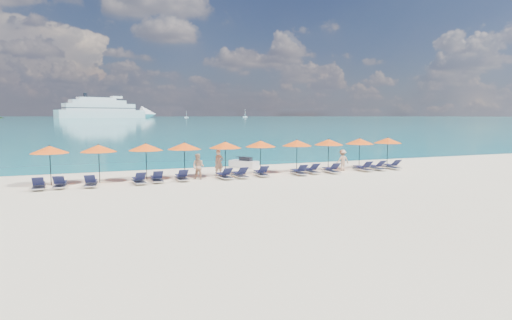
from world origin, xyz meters
name	(u,v)px	position (x,y,z in m)	size (l,w,h in m)	color
ground	(276,187)	(0.00, 0.00, 0.00)	(1400.00, 1400.00, 0.00)	beige
sea	(97,117)	(0.00, 660.00, 0.01)	(1600.00, 1300.00, 0.01)	#1FA9B2
cruise_ship	(111,111)	(14.56, 535.19, 9.15)	(124.94, 64.87, 35.17)	silver
sailboat_near	(186,117)	(115.85, 571.03, 0.96)	(5.11, 1.70, 9.38)	silver
sailboat_far	(245,117)	(209.28, 589.74, 1.29)	(6.85, 2.28, 12.55)	silver
jetski	(244,163)	(1.25, 8.69, 0.33)	(1.93, 2.36, 0.80)	silver
beachgoer_a	(219,163)	(-1.68, 5.32, 0.85)	(0.62, 0.41, 1.70)	tan
beachgoer_b	(198,167)	(-3.32, 4.18, 0.80)	(0.77, 0.45, 1.59)	tan
beachgoer_c	(343,160)	(7.17, 4.57, 0.76)	(0.98, 0.45, 1.51)	tan
umbrella_0	(50,150)	(-11.54, 5.11, 2.02)	(2.10, 2.10, 2.28)	black
umbrella_1	(99,148)	(-8.97, 5.04, 2.02)	(2.10, 2.10, 2.28)	black
umbrella_2	(146,147)	(-6.30, 5.10, 2.02)	(2.10, 2.10, 2.28)	black
umbrella_3	(184,146)	(-3.97, 5.10, 2.02)	(2.10, 2.10, 2.28)	black
umbrella_4	(225,145)	(-1.33, 5.04, 2.02)	(2.10, 2.10, 2.28)	black
umbrella_5	(261,144)	(1.20, 5.26, 2.02)	(2.10, 2.10, 2.28)	black
umbrella_6	(297,143)	(3.85, 5.14, 2.02)	(2.10, 2.10, 2.28)	black
umbrella_7	(329,142)	(6.38, 5.20, 2.02)	(2.10, 2.10, 2.28)	black
umbrella_8	(360,141)	(9.00, 5.20, 2.02)	(2.10, 2.10, 2.28)	black
umbrella_9	(388,140)	(11.57, 5.28, 2.02)	(2.10, 2.10, 2.28)	black
lounger_0	(39,185)	(-12.04, 3.81, 0.24)	(0.71, 1.73, 0.66)	silver
lounger_1	(60,184)	(-11.01, 3.92, 0.24)	(0.72, 1.73, 0.66)	silver
lounger_2	(91,183)	(-9.46, 3.75, 0.24)	(0.76, 1.75, 0.66)	silver
lounger_3	(139,180)	(-6.89, 3.80, 0.24)	(0.73, 1.74, 0.66)	silver
lounger_4	(157,178)	(-5.84, 4.04, 0.24)	(0.65, 1.71, 0.66)	silver
lounger_5	(182,177)	(-4.36, 4.12, 0.24)	(0.66, 1.71, 0.66)	silver
lounger_6	(224,175)	(-1.78, 3.88, 0.24)	(0.77, 1.75, 0.66)	silver
lounger_7	(240,174)	(-0.73, 3.93, 0.24)	(0.69, 1.72, 0.66)	silver
lounger_8	(261,173)	(0.78, 4.11, 0.24)	(0.75, 1.74, 0.66)	silver
lounger_9	(299,171)	(3.34, 3.79, 0.24)	(0.68, 1.72, 0.66)	silver
lounger_10	(311,170)	(4.39, 4.12, 0.24)	(0.68, 1.72, 0.66)	silver
lounger_11	(331,170)	(5.81, 3.83, 0.24)	(0.67, 1.72, 0.66)	silver
lounger_12	(363,168)	(8.43, 3.91, 0.24)	(0.64, 1.71, 0.66)	silver
lounger_13	(376,167)	(9.60, 4.00, 0.24)	(0.71, 1.73, 0.66)	silver
lounger_14	(392,166)	(11.02, 4.06, 0.24)	(0.69, 1.72, 0.66)	silver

